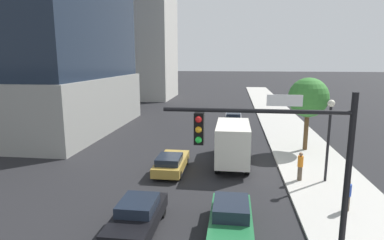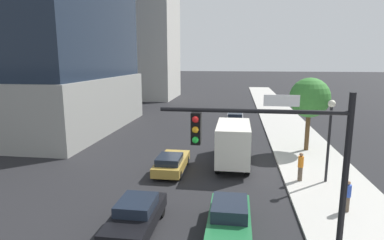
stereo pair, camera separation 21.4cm
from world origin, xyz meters
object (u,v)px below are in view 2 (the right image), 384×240
object	(u,v)px
box_truck	(233,141)
pedestrian_orange_shirt	(301,166)
traffic_light_pole	(280,155)
car_green	(229,219)
street_lamp	(330,128)
street_tree	(310,98)
car_black	(136,216)
pedestrian_blue_shirt	(347,196)
car_gold	(171,163)
car_gray	(235,118)
construction_building	(138,4)

from	to	relation	value
box_truck	pedestrian_orange_shirt	xyz separation A→B (m)	(4.21, -3.05, -0.70)
traffic_light_pole	box_truck	distance (m)	12.95
car_green	street_lamp	bearing A→B (deg)	49.35
street_tree	box_truck	world-z (taller)	street_tree
box_truck	car_black	bearing A→B (deg)	-112.60
street_tree	pedestrian_blue_shirt	world-z (taller)	street_tree
street_lamp	car_gold	world-z (taller)	street_lamp
box_truck	car_gold	bearing A→B (deg)	-151.83
traffic_light_pole	car_black	bearing A→B (deg)	156.16
car_gray	box_truck	bearing A→B (deg)	-90.00
pedestrian_orange_shirt	car_black	bearing A→B (deg)	-140.36
pedestrian_orange_shirt	pedestrian_blue_shirt	world-z (taller)	pedestrian_orange_shirt
street_tree	car_green	distance (m)	15.58
car_green	pedestrian_orange_shirt	bearing A→B (deg)	57.65
car_gray	street_tree	bearing A→B (deg)	-61.12
pedestrian_blue_shirt	street_lamp	bearing A→B (deg)	89.30
construction_building	street_tree	world-z (taller)	construction_building
street_tree	pedestrian_orange_shirt	bearing A→B (deg)	-104.16
car_black	car_green	bearing A→B (deg)	3.88
construction_building	street_lamp	size ratio (longest dim) A/B	8.20
construction_building	car_green	size ratio (longest dim) A/B	9.16
pedestrian_orange_shirt	pedestrian_blue_shirt	distance (m)	4.21
car_green	car_black	xyz separation A→B (m)	(-4.16, -0.28, 0.01)
car_green	car_gold	size ratio (longest dim) A/B	0.99
car_gold	pedestrian_orange_shirt	bearing A→B (deg)	-5.64
street_lamp	construction_building	bearing A→B (deg)	120.55
car_black	pedestrian_blue_shirt	xyz separation A→B (m)	(9.88, 3.00, 0.24)
street_lamp	pedestrian_blue_shirt	xyz separation A→B (m)	(-0.05, -4.01, -2.58)
street_tree	construction_building	bearing A→B (deg)	125.65
street_tree	car_gold	world-z (taller)	street_tree
car_black	box_truck	xyz separation A→B (m)	(4.16, 9.98, 1.05)
traffic_light_pole	car_green	size ratio (longest dim) A/B	1.42
street_tree	pedestrian_orange_shirt	size ratio (longest dim) A/B	3.33
car_green	car_gold	world-z (taller)	car_green
pedestrian_blue_shirt	pedestrian_orange_shirt	bearing A→B (deg)	111.08
car_gray	pedestrian_blue_shirt	world-z (taller)	pedestrian_blue_shirt
car_black	box_truck	size ratio (longest dim) A/B	0.63
construction_building	street_lamp	world-z (taller)	construction_building
pedestrian_blue_shirt	car_black	bearing A→B (deg)	-163.11
car_black	pedestrian_orange_shirt	world-z (taller)	pedestrian_orange_shirt
pedestrian_orange_shirt	pedestrian_blue_shirt	bearing A→B (deg)	-68.92
street_lamp	car_green	size ratio (longest dim) A/B	1.12
construction_building	car_black	size ratio (longest dim) A/B	9.58
street_lamp	car_green	distance (m)	9.31
street_lamp	box_truck	size ratio (longest dim) A/B	0.73
pedestrian_orange_shirt	pedestrian_blue_shirt	xyz separation A→B (m)	(1.51, -3.93, -0.12)
car_gold	pedestrian_orange_shirt	distance (m)	8.42
car_black	pedestrian_blue_shirt	size ratio (longest dim) A/B	2.71
box_truck	pedestrian_blue_shirt	xyz separation A→B (m)	(5.73, -6.98, -0.81)
car_black	pedestrian_blue_shirt	world-z (taller)	pedestrian_blue_shirt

